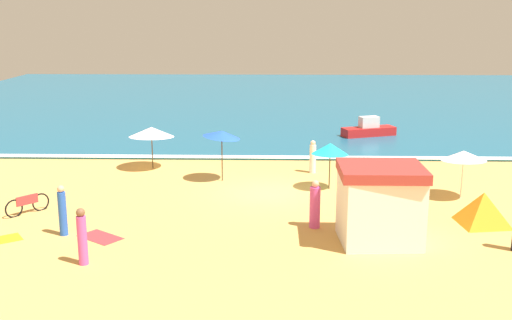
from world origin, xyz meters
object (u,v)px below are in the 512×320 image
at_px(beach_umbrella_4, 222,134).
at_px(beach_umbrella_5, 464,156).
at_px(beach_tent, 483,208).
at_px(small_boat_0, 369,129).
at_px(lifeguard_cabana, 380,204).
at_px(beach_umbrella_3, 330,149).
at_px(beachgoer_2, 62,211).
at_px(beach_umbrella_6, 151,132).
at_px(parked_bicycle, 27,204).
at_px(beachgoer_1, 313,157).
at_px(beachgoer_3, 315,206).
at_px(beachgoer_0, 82,237).

height_order(beach_umbrella_4, beach_umbrella_5, beach_umbrella_4).
height_order(beach_tent, small_boat_0, small_boat_0).
distance_m(lifeguard_cabana, small_boat_0, 18.08).
relative_size(beach_umbrella_3, beachgoer_2, 1.18).
distance_m(beach_tent, small_boat_0, 16.11).
xyz_separation_m(beach_umbrella_6, beach_tent, (13.60, -7.86, -1.25)).
xyz_separation_m(parked_bicycle, beachgoer_1, (11.35, 6.51, 0.37)).
xyz_separation_m(beachgoer_1, small_boat_0, (4.02, 8.75, -0.26)).
relative_size(beachgoer_3, small_boat_0, 0.51).
distance_m(beach_umbrella_3, beach_umbrella_5, 5.50).
bearing_deg(beachgoer_2, parked_bicycle, 133.20).
relative_size(lifeguard_cabana, beach_umbrella_4, 1.14).
height_order(beach_umbrella_6, parked_bicycle, beach_umbrella_6).
relative_size(beach_umbrella_4, small_boat_0, 0.70).
height_order(parked_bicycle, beachgoer_3, beachgoer_3).
relative_size(lifeguard_cabana, beachgoer_1, 1.74).
height_order(beach_umbrella_4, beachgoer_0, beach_umbrella_4).
distance_m(parked_bicycle, small_boat_0, 21.66).
distance_m(lifeguard_cabana, beach_umbrella_4, 9.64).
distance_m(lifeguard_cabana, beachgoer_0, 9.65).
height_order(beach_umbrella_5, parked_bicycle, beach_umbrella_5).
xyz_separation_m(beach_tent, beachgoer_0, (-13.49, -4.06, 0.29)).
height_order(beachgoer_0, beachgoer_3, beachgoer_0).
distance_m(beach_umbrella_3, beachgoer_2, 11.48).
relative_size(beach_umbrella_5, beachgoer_3, 1.36).
bearing_deg(beachgoer_2, beach_umbrella_6, 81.92).
bearing_deg(beach_tent, beach_umbrella_5, 87.00).
distance_m(lifeguard_cabana, beach_umbrella_3, 6.46).
height_order(beach_umbrella_4, beachgoer_1, beach_umbrella_4).
bearing_deg(beachgoer_3, beach_umbrella_3, 78.98).
distance_m(beach_tent, beachgoer_1, 9.26).
relative_size(beach_umbrella_5, beach_umbrella_6, 0.93).
bearing_deg(beach_umbrella_5, beachgoer_3, -149.34).
bearing_deg(beachgoer_1, small_boat_0, 65.35).
bearing_deg(beachgoer_3, beach_umbrella_6, 131.55).
bearing_deg(beach_umbrella_6, beachgoer_3, -48.45).
height_order(parked_bicycle, beachgoer_0, beachgoer_0).
bearing_deg(beach_umbrella_5, beachgoer_0, -151.95).
bearing_deg(beachgoer_3, beachgoer_0, -154.32).
xyz_separation_m(lifeguard_cabana, beachgoer_2, (-10.84, 0.35, -0.47)).
bearing_deg(small_boat_0, lifeguard_cabana, -97.55).
xyz_separation_m(beach_umbrella_6, beachgoer_2, (-1.34, -9.40, -0.97)).
bearing_deg(small_boat_0, beachgoer_1, -114.65).
height_order(beach_umbrella_5, beach_tent, beach_umbrella_5).
distance_m(lifeguard_cabana, beachgoer_3, 2.53).
relative_size(parked_bicycle, beachgoer_0, 0.79).
height_order(beach_umbrella_5, beach_umbrella_6, beach_umbrella_6).
bearing_deg(beachgoer_0, beach_tent, 16.73).
bearing_deg(beach_umbrella_5, small_boat_0, 98.43).
bearing_deg(parked_bicycle, beach_umbrella_5, 8.13).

